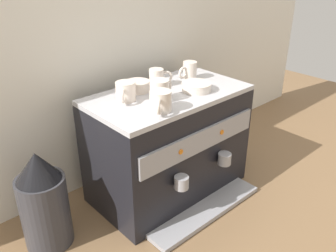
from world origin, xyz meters
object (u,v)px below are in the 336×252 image
Objects in this scene: ceramic_cup_3 at (189,71)px; milk_pitcher at (229,143)px; ceramic_cup_0 at (160,90)px; coffee_grinder at (43,201)px; espresso_machine at (169,144)px; ceramic_bowl_1 at (138,86)px; ceramic_cup_4 at (157,78)px; ceramic_cup_2 at (160,102)px; ceramic_bowl_0 at (196,87)px; ceramic_cup_1 at (126,92)px.

ceramic_cup_3 is 0.84× the size of milk_pitcher.
ceramic_cup_0 is 0.30× the size of coffee_grinder.
ceramic_bowl_1 reaches higher than espresso_machine.
espresso_machine is 0.33m from ceramic_cup_3.
coffee_grinder is at bearing -179.94° from ceramic_cup_3.
ceramic_cup_4 is 0.96× the size of ceramic_bowl_1.
ceramic_cup_4 is at bearing 51.57° from ceramic_cup_2.
ceramic_cup_3 is 0.14m from ceramic_bowl_0.
ceramic_bowl_1 is (-0.08, 0.10, 0.26)m from espresso_machine.
espresso_machine is 5.45× the size of milk_pitcher.
ceramic_bowl_1 reaches higher than ceramic_bowl_0.
ceramic_cup_0 reaches higher than coffee_grinder.
coffee_grinder is at bearing -175.18° from ceramic_bowl_1.
ceramic_bowl_1 is at bearing 171.52° from milk_pitcher.
ceramic_bowl_1 is 0.57m from coffee_grinder.
coffee_grinder is (-0.57, -0.03, -0.33)m from ceramic_cup_4.
ceramic_cup_4 is 0.65m from coffee_grinder.
ceramic_cup_4 reaches higher than ceramic_bowl_1.
ceramic_cup_1 is at bearing 158.92° from ceramic_bowl_0.
espresso_machine is 5.68× the size of ceramic_cup_0.
ceramic_cup_1 is 0.19m from ceramic_cup_4.
ceramic_cup_4 reaches higher than ceramic_cup_1.
ceramic_cup_3 is 1.02× the size of ceramic_bowl_1.
ceramic_cup_1 is at bearing -178.08° from ceramic_cup_3.
ceramic_cup_1 is 1.05× the size of ceramic_cup_4.
ceramic_cup_1 is at bearing 177.36° from milk_pitcher.
ceramic_cup_2 reaches higher than espresso_machine.
espresso_machine is at bearing -99.10° from ceramic_cup_4.
espresso_machine is at bearing 38.51° from ceramic_cup_2.
ceramic_cup_3 is 0.83× the size of ceramic_bowl_0.
ceramic_bowl_0 is 0.73m from coffee_grinder.
ceramic_cup_1 is 0.26× the size of coffee_grinder.
ceramic_cup_1 is at bearing -1.69° from coffee_grinder.
ceramic_bowl_1 is (-0.26, 0.04, -0.02)m from ceramic_cup_3.
ceramic_bowl_1 is (-0.18, 0.16, 0.00)m from ceramic_bowl_0.
espresso_machine is 0.49m from milk_pitcher.
espresso_machine is 5.42× the size of ceramic_bowl_0.
ceramic_cup_4 is 0.78× the size of ceramic_bowl_0.
milk_pitcher is at bearing -2.29° from coffee_grinder.
ceramic_cup_2 is (-0.15, -0.12, 0.28)m from espresso_machine.
ceramic_cup_3 is at bearing 18.77° from espresso_machine.
milk_pitcher is (0.64, -0.03, -0.45)m from ceramic_cup_1.
ceramic_cup_2 is 0.85× the size of ceramic_bowl_0.
ceramic_cup_0 is 1.12× the size of ceramic_cup_2.
ceramic_cup_0 is 1.17× the size of ceramic_cup_1.
ceramic_cup_1 reaches higher than coffee_grinder.
espresso_machine is 6.52× the size of ceramic_cup_3.
ceramic_bowl_0 is 0.56m from milk_pitcher.
ceramic_cup_1 reaches higher than milk_pitcher.
ceramic_cup_0 is 1.17× the size of ceramic_bowl_1.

